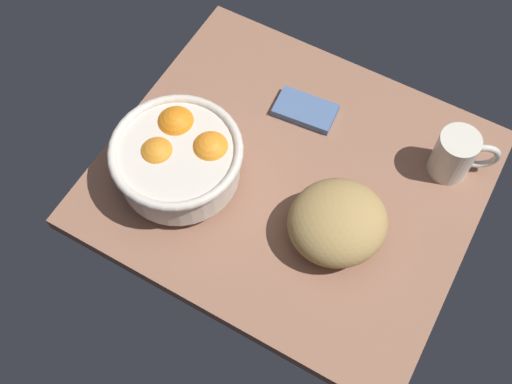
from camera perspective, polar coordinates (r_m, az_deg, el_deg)
The scene contains 5 objects.
ground_plane at distance 113.44cm, azimuth 3.17°, elevation 1.18°, with size 65.44×57.74×3.00cm, color #92634C.
fruit_bowl at distance 107.24cm, azimuth -7.08°, elevation 3.21°, with size 22.73×22.73×11.08cm.
bread_loaf at distance 103.11cm, azimuth 7.47°, elevation -2.76°, with size 16.68×15.76×9.73cm, color tan.
napkin_folded at distance 119.09cm, azimuth 4.54°, elevation 7.48°, with size 11.42×6.56×1.54cm, color #4D6898.
mug at distance 114.00cm, azimuth 17.87°, elevation 3.26°, with size 11.13×7.56×9.56cm.
Camera 1 is at (-21.80, 51.39, 97.25)cm, focal length 43.69 mm.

